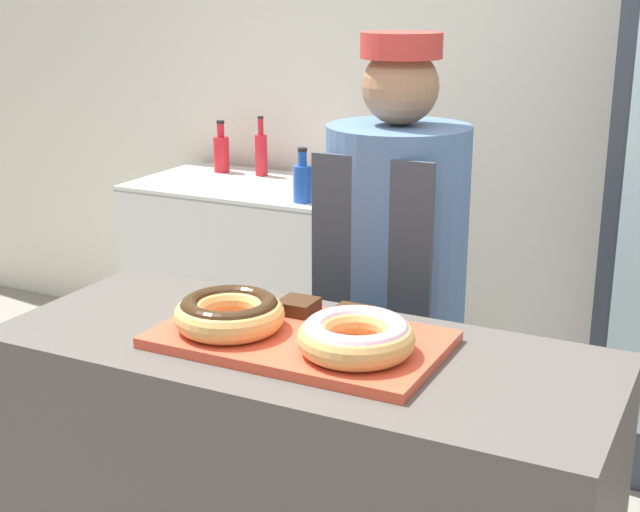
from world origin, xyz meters
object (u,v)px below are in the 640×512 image
serving_tray (300,339)px  bottle_red_b_b (221,152)px  donut_chocolate_glaze (229,312)px  brownie_back_right (351,315)px  donut_light_glaze (356,335)px  brownie_back_left (298,306)px  bottle_blue (303,181)px  baker_person (394,306)px  bottle_red (261,153)px  chest_freezer (251,277)px  bottle_red_b (348,164)px

serving_tray → bottle_red_b_b: (-1.43, 1.90, 0.01)m
donut_chocolate_glaze → bottle_red_b_b: size_ratio=1.02×
brownie_back_right → bottle_red_b_b: (-1.49, 1.78, -0.02)m
donut_chocolate_glaze → donut_light_glaze: size_ratio=1.00×
donut_light_glaze → brownie_back_left: bearing=143.7°
brownie_back_right → bottle_blue: bearing=121.6°
donut_chocolate_glaze → baker_person: 0.73m
baker_person → brownie_back_left: bearing=-93.8°
serving_tray → brownie_back_right: bearing=60.4°
donut_chocolate_glaze → bottle_red: (-1.05, 1.95, -0.03)m
chest_freezer → bottle_red: size_ratio=3.65×
donut_light_glaze → brownie_back_left: size_ratio=2.95×
bottle_red → bottle_red_b: bearing=-3.0°
brownie_back_right → baker_person: 0.57m
brownie_back_left → bottle_red: bearing=122.6°
donut_light_glaze → bottle_blue: bottle_blue is taller
donut_light_glaze → brownie_back_left: (-0.23, 0.17, -0.03)m
serving_tray → donut_light_glaze: 0.17m
bottle_blue → bottle_red_b_b: (-0.64, 0.39, 0.01)m
bottle_blue → bottle_red_b_b: bearing=148.8°
donut_chocolate_glaze → brownie_back_right: 0.28m
serving_tray → donut_chocolate_glaze: 0.17m
donut_light_glaze → bottle_red: (-1.37, 1.95, -0.03)m
donut_chocolate_glaze → brownie_back_right: donut_chocolate_glaze is taller
brownie_back_left → serving_tray: bearing=-60.4°
bottle_blue → brownie_back_right: bearing=-58.4°
serving_tray → donut_light_glaze: donut_light_glaze is taller
bottle_red_b → bottle_red_b_b: 0.67m
bottle_red_b_b → baker_person: bearing=-41.9°
brownie_back_right → bottle_red: size_ratio=0.31×
donut_light_glaze → bottle_red_b: bearing=115.2°
baker_person → bottle_blue: bearing=131.1°
donut_chocolate_glaze → chest_freezer: donut_chocolate_glaze is taller
donut_light_glaze → bottle_red: size_ratio=0.91×
brownie_back_right → baker_person: (-0.10, 0.53, -0.17)m
donut_chocolate_glaze → bottle_red_b_b: bottle_red_b_b is taller
brownie_back_right → bottle_blue: size_ratio=0.38×
bottle_red_b → brownie_back_right: bearing=-65.0°
donut_chocolate_glaze → baker_person: (0.12, 0.70, -0.19)m
chest_freezer → brownie_back_right: bearing=-52.3°
donut_chocolate_glaze → bottle_blue: (-0.63, 1.56, -0.05)m
bottle_blue → bottle_red_b_b: size_ratio=0.91×
baker_person → bottle_red: size_ratio=5.87×
bottle_red_b_b → brownie_back_right: bearing=-50.0°
chest_freezer → bottle_red: bearing=100.7°
brownie_back_right → brownie_back_left: bearing=180.0°
serving_tray → donut_light_glaze: size_ratio=2.55×
chest_freezer → bottle_red_b: bearing=19.4°
serving_tray → brownie_back_left: size_ratio=7.51×
bottle_blue → donut_light_glaze: bearing=-58.8°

